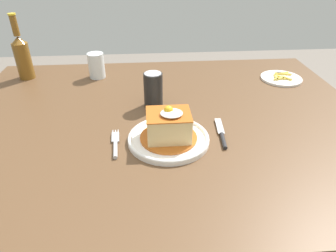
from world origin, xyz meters
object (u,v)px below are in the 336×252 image
(knife, at_px, (222,136))
(side_plate_fries, at_px, (281,78))
(fork, at_px, (115,145))
(beer_bottle_amber, at_px, (22,55))
(main_plate, at_px, (169,138))
(soda_can, at_px, (153,90))
(drinking_glass, at_px, (97,67))

(knife, xyz_separation_m, side_plate_fries, (0.35, 0.42, -0.00))
(fork, bearing_deg, beer_bottle_amber, 126.94)
(main_plate, relative_size, beer_bottle_amber, 0.90)
(beer_bottle_amber, bearing_deg, side_plate_fries, -5.48)
(main_plate, distance_m, fork, 0.16)
(soda_can, xyz_separation_m, drinking_glass, (-0.23, 0.28, -0.02))
(fork, xyz_separation_m, soda_can, (0.12, 0.25, 0.06))
(fork, xyz_separation_m, knife, (0.32, 0.02, 0.00))
(soda_can, bearing_deg, main_plate, -81.23)
(knife, xyz_separation_m, soda_can, (-0.20, 0.22, 0.06))
(beer_bottle_amber, relative_size, drinking_glass, 2.53)
(main_plate, distance_m, beer_bottle_amber, 0.78)
(main_plate, height_order, drinking_glass, drinking_glass)
(fork, relative_size, side_plate_fries, 0.83)
(drinking_glass, bearing_deg, side_plate_fries, -6.35)
(main_plate, height_order, side_plate_fries, main_plate)
(fork, distance_m, knife, 0.32)
(main_plate, xyz_separation_m, side_plate_fries, (0.52, 0.42, -0.00))
(main_plate, bearing_deg, side_plate_fries, 39.47)
(soda_can, height_order, side_plate_fries, soda_can)
(knife, distance_m, side_plate_fries, 0.55)
(drinking_glass, xyz_separation_m, side_plate_fries, (0.78, -0.09, -0.04))
(fork, relative_size, beer_bottle_amber, 0.53)
(fork, height_order, knife, same)
(main_plate, bearing_deg, knife, 1.27)
(drinking_glass, bearing_deg, main_plate, -62.55)
(beer_bottle_amber, relative_size, side_plate_fries, 1.56)
(soda_can, height_order, beer_bottle_amber, beer_bottle_amber)
(fork, relative_size, knife, 0.85)
(knife, bearing_deg, side_plate_fries, 49.97)
(fork, xyz_separation_m, side_plate_fries, (0.67, 0.44, -0.00))
(main_plate, distance_m, side_plate_fries, 0.67)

